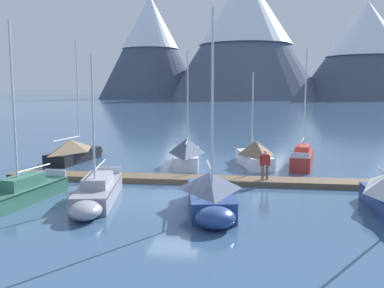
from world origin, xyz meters
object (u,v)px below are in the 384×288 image
at_px(sailboat_end_of_dock, 303,157).
at_px(sailboat_mid_dock_starboard, 187,152).
at_px(sailboat_second_berth, 18,193).
at_px(sailboat_mid_dock_port, 97,193).
at_px(sailboat_outer_slip, 254,154).
at_px(sailboat_nearest_berth, 75,151).
at_px(sailboat_far_berth, 210,193).
at_px(person_on_dock, 265,163).

bearing_deg(sailboat_end_of_dock, sailboat_mid_dock_starboard, -174.42).
height_order(sailboat_second_berth, sailboat_end_of_dock, sailboat_second_berth).
xyz_separation_m(sailboat_second_berth, sailboat_mid_dock_port, (3.65, 0.68, -0.01)).
distance_m(sailboat_second_berth, sailboat_mid_dock_starboard, 13.21).
relative_size(sailboat_second_berth, sailboat_mid_dock_starboard, 1.05).
bearing_deg(sailboat_mid_dock_starboard, sailboat_outer_slip, 3.51).
relative_size(sailboat_mid_dock_port, sailboat_mid_dock_starboard, 0.87).
bearing_deg(sailboat_mid_dock_port, sailboat_mid_dock_starboard, 76.10).
distance_m(sailboat_second_berth, sailboat_end_of_dock, 19.14).
height_order(sailboat_nearest_berth, sailboat_end_of_dock, sailboat_nearest_berth).
bearing_deg(sailboat_mid_dock_starboard, sailboat_mid_dock_port, -103.90).
height_order(sailboat_mid_dock_starboard, sailboat_far_berth, sailboat_far_berth).
height_order(sailboat_far_berth, sailboat_outer_slip, sailboat_far_berth).
relative_size(sailboat_nearest_berth, sailboat_second_berth, 1.06).
xyz_separation_m(sailboat_second_berth, sailboat_far_berth, (9.20, 0.28, 0.25)).
bearing_deg(sailboat_mid_dock_starboard, sailboat_end_of_dock, 5.58).
xyz_separation_m(sailboat_mid_dock_starboard, sailboat_far_berth, (2.84, -11.30, -0.16)).
xyz_separation_m(sailboat_outer_slip, person_on_dock, (0.65, -5.94, 0.39)).
xyz_separation_m(sailboat_nearest_berth, sailboat_end_of_dock, (16.91, 0.65, -0.19)).
relative_size(sailboat_far_berth, sailboat_outer_slip, 1.33).
bearing_deg(sailboat_outer_slip, sailboat_mid_dock_starboard, -176.49).
height_order(sailboat_nearest_berth, sailboat_far_berth, sailboat_nearest_berth).
bearing_deg(sailboat_second_berth, sailboat_mid_dock_starboard, 61.25).
distance_m(sailboat_mid_dock_starboard, sailboat_outer_slip, 4.76).
distance_m(sailboat_mid_dock_starboard, sailboat_end_of_dock, 8.29).
xyz_separation_m(sailboat_nearest_berth, sailboat_far_berth, (11.51, -11.46, -0.04)).
relative_size(sailboat_nearest_berth, sailboat_end_of_dock, 1.10).
relative_size(sailboat_nearest_berth, sailboat_outer_slip, 1.37).
bearing_deg(sailboat_far_berth, person_on_dock, 65.61).
xyz_separation_m(sailboat_end_of_dock, person_on_dock, (-2.84, -6.45, 0.63)).
bearing_deg(sailboat_outer_slip, sailboat_mid_dock_port, -123.66).
bearing_deg(sailboat_mid_dock_port, sailboat_outer_slip, 56.34).
relative_size(sailboat_nearest_berth, sailboat_mid_dock_starboard, 1.12).
bearing_deg(person_on_dock, sailboat_mid_dock_port, -147.05).
xyz_separation_m(sailboat_nearest_berth, sailboat_mid_dock_starboard, (8.67, -0.16, 0.12)).
distance_m(sailboat_mid_dock_port, sailboat_end_of_dock, 16.02).
xyz_separation_m(sailboat_mid_dock_port, sailboat_outer_slip, (7.45, 11.19, 0.35)).
distance_m(sailboat_nearest_berth, sailboat_outer_slip, 13.42).
height_order(sailboat_mid_dock_starboard, sailboat_outer_slip, sailboat_mid_dock_starboard).
bearing_deg(sailboat_second_berth, sailboat_end_of_dock, 40.31).
height_order(sailboat_nearest_berth, sailboat_mid_dock_port, sailboat_nearest_berth).
height_order(sailboat_second_berth, sailboat_outer_slip, sailboat_second_berth).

